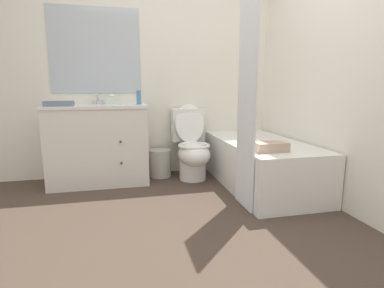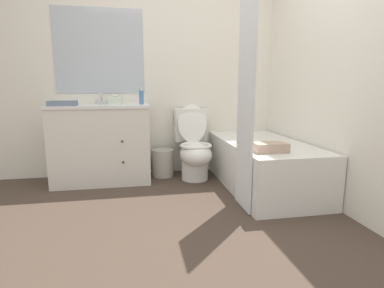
{
  "view_description": "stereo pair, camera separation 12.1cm",
  "coord_description": "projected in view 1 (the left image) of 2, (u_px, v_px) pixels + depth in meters",
  "views": [
    {
      "loc": [
        -0.5,
        -1.95,
        1.03
      ],
      "look_at": [
        0.12,
        0.74,
        0.51
      ],
      "focal_mm": 28.0,
      "sensor_mm": 36.0,
      "label": 1
    },
    {
      "loc": [
        -0.39,
        -1.98,
        1.03
      ],
      "look_at": [
        0.12,
        0.74,
        0.51
      ],
      "focal_mm": 28.0,
      "sensor_mm": 36.0,
      "label": 2
    }
  ],
  "objects": [
    {
      "name": "ground_plane",
      "position": [
        199.0,
        232.0,
        2.17
      ],
      "size": [
        14.0,
        14.0,
        0.0
      ],
      "primitive_type": "plane",
      "color": "#47382D"
    },
    {
      "name": "wall_back",
      "position": [
        164.0,
        69.0,
        3.54
      ],
      "size": [
        8.0,
        0.06,
        2.5
      ],
      "color": "white",
      "rests_on": "ground_plane"
    },
    {
      "name": "wall_right",
      "position": [
        305.0,
        66.0,
        3.02
      ],
      "size": [
        0.05,
        2.65,
        2.5
      ],
      "color": "white",
      "rests_on": "ground_plane"
    },
    {
      "name": "vanity_cabinet",
      "position": [
        99.0,
        144.0,
        3.25
      ],
      "size": [
        1.05,
        0.56,
        0.85
      ],
      "color": "silver",
      "rests_on": "ground_plane"
    },
    {
      "name": "sink_faucet",
      "position": [
        98.0,
        101.0,
        3.34
      ],
      "size": [
        0.14,
        0.12,
        0.12
      ],
      "color": "silver",
      "rests_on": "vanity_cabinet"
    },
    {
      "name": "toilet",
      "position": [
        192.0,
        148.0,
        3.42
      ],
      "size": [
        0.38,
        0.66,
        0.85
      ],
      "color": "white",
      "rests_on": "ground_plane"
    },
    {
      "name": "bathtub",
      "position": [
        261.0,
        163.0,
        3.16
      ],
      "size": [
        0.76,
        1.55,
        0.49
      ],
      "color": "white",
      "rests_on": "ground_plane"
    },
    {
      "name": "shower_curtain",
      "position": [
        247.0,
        91.0,
        2.46
      ],
      "size": [
        0.01,
        0.36,
        1.99
      ],
      "color": "white",
      "rests_on": "ground_plane"
    },
    {
      "name": "wastebasket",
      "position": [
        160.0,
        163.0,
        3.52
      ],
      "size": [
        0.26,
        0.26,
        0.32
      ],
      "color": "#B7B2A8",
      "rests_on": "ground_plane"
    },
    {
      "name": "tissue_box",
      "position": [
        112.0,
        101.0,
        3.25
      ],
      "size": [
        0.14,
        0.12,
        0.11
      ],
      "color": "silver",
      "rests_on": "vanity_cabinet"
    },
    {
      "name": "soap_dispenser",
      "position": [
        139.0,
        97.0,
        3.28
      ],
      "size": [
        0.05,
        0.05,
        0.18
      ],
      "color": "#4C7AB2",
      "rests_on": "vanity_cabinet"
    },
    {
      "name": "hand_towel_folded",
      "position": [
        59.0,
        104.0,
        2.97
      ],
      "size": [
        0.27,
        0.18,
        0.05
      ],
      "color": "slate",
      "rests_on": "vanity_cabinet"
    },
    {
      "name": "bath_towel_folded",
      "position": [
        270.0,
        147.0,
        2.61
      ],
      "size": [
        0.29,
        0.18,
        0.08
      ],
      "color": "tan",
      "rests_on": "bathtub"
    }
  ]
}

